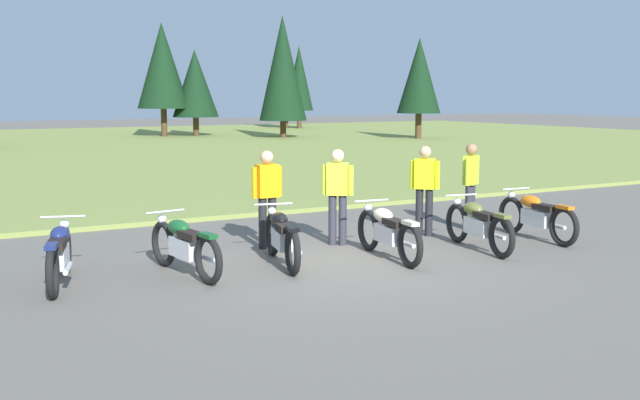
# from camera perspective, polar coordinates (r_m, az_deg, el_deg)

# --- Properties ---
(ground_plane) EXTENTS (140.00, 140.00, 0.00)m
(ground_plane) POSITION_cam_1_polar(r_m,az_deg,el_deg) (11.66, 1.43, -4.75)
(ground_plane) COLOR #605B54
(grass_moorland) EXTENTS (80.00, 44.00, 0.10)m
(grass_moorland) POSITION_cam_1_polar(r_m,az_deg,el_deg) (36.86, -19.91, 3.67)
(grass_moorland) COLOR olive
(grass_moorland) RESTS_ON ground
(forest_treeline) EXTENTS (38.56, 29.68, 8.22)m
(forest_treeline) POSITION_cam_1_polar(r_m,az_deg,el_deg) (43.36, -18.95, 9.76)
(forest_treeline) COLOR #47331E
(forest_treeline) RESTS_ON ground
(motorcycle_navy) EXTENTS (0.82, 2.04, 0.88)m
(motorcycle_navy) POSITION_cam_1_polar(r_m,az_deg,el_deg) (10.74, -19.50, -3.95)
(motorcycle_navy) COLOR black
(motorcycle_navy) RESTS_ON ground
(motorcycle_british_green) EXTENTS (0.66, 2.09, 0.88)m
(motorcycle_british_green) POSITION_cam_1_polar(r_m,az_deg,el_deg) (10.87, -10.45, -3.46)
(motorcycle_british_green) COLOR black
(motorcycle_british_green) RESTS_ON ground
(motorcycle_black) EXTENTS (0.73, 2.07, 0.88)m
(motorcycle_black) POSITION_cam_1_polar(r_m,az_deg,el_deg) (11.35, -2.97, -2.85)
(motorcycle_black) COLOR black
(motorcycle_black) RESTS_ON ground
(motorcycle_cream) EXTENTS (0.62, 2.10, 0.88)m
(motorcycle_cream) POSITION_cam_1_polar(r_m,az_deg,el_deg) (11.80, 5.27, -2.45)
(motorcycle_cream) COLOR black
(motorcycle_cream) RESTS_ON ground
(motorcycle_olive) EXTENTS (0.63, 2.09, 0.88)m
(motorcycle_olive) POSITION_cam_1_polar(r_m,az_deg,el_deg) (12.70, 12.12, -1.85)
(motorcycle_olive) COLOR black
(motorcycle_olive) RESTS_ON ground
(motorcycle_orange) EXTENTS (0.62, 2.10, 0.88)m
(motorcycle_orange) POSITION_cam_1_polar(r_m,az_deg,el_deg) (13.86, 16.37, -1.17)
(motorcycle_orange) COLOR black
(motorcycle_orange) RESTS_ON ground
(rider_near_row_end) EXTENTS (0.48, 0.38, 1.67)m
(rider_near_row_end) POSITION_cam_1_polar(r_m,az_deg,el_deg) (14.57, 11.57, 1.46)
(rider_near_row_end) COLOR #2D2D38
(rider_near_row_end) RESTS_ON ground
(rider_in_hivis_vest) EXTENTS (0.44, 0.40, 1.67)m
(rider_in_hivis_vest) POSITION_cam_1_polar(r_m,az_deg,el_deg) (12.76, 1.37, 0.70)
(rider_in_hivis_vest) COLOR #2D2D38
(rider_in_hivis_vest) RESTS_ON ground
(rider_with_back_turned) EXTENTS (0.41, 0.42, 1.67)m
(rider_with_back_turned) POSITION_cam_1_polar(r_m,az_deg,el_deg) (13.74, 8.09, 1.15)
(rider_with_back_turned) COLOR black
(rider_with_back_turned) RESTS_ON ground
(rider_checking_bike) EXTENTS (0.55, 0.22, 1.67)m
(rider_checking_bike) POSITION_cam_1_polar(r_m,az_deg,el_deg) (12.50, -4.10, 0.53)
(rider_checking_bike) COLOR black
(rider_checking_bike) RESTS_ON ground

